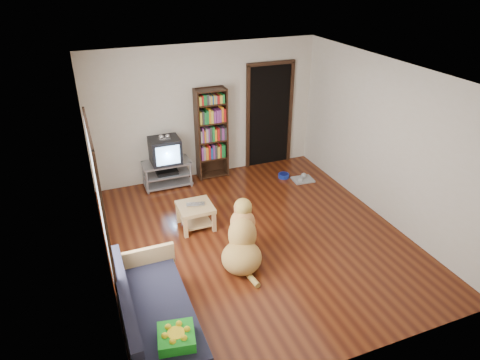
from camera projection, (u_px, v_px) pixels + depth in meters
name	position (u px, v px, depth m)	size (l,w,h in m)	color
ground	(256.00, 238.00, 6.78)	(5.00, 5.00, 0.00)	#58240F
ceiling	(260.00, 74.00, 5.58)	(5.00, 5.00, 0.00)	white
wall_back	(206.00, 112.00, 8.24)	(4.50, 4.50, 0.00)	beige
wall_front	(362.00, 267.00, 4.12)	(4.50, 4.50, 0.00)	beige
wall_left	(96.00, 192.00, 5.45)	(5.00, 5.00, 0.00)	beige
wall_right	(385.00, 142.00, 6.92)	(5.00, 5.00, 0.00)	beige
green_cushion	(176.00, 337.00, 4.39)	(0.37, 0.37, 0.12)	#1F9C1C
laptop	(196.00, 206.00, 6.85)	(0.30, 0.19, 0.02)	silver
dog_bowl	(284.00, 176.00, 8.62)	(0.22, 0.22, 0.08)	navy
grey_rag	(303.00, 180.00, 8.52)	(0.40, 0.32, 0.03)	#9A9A9A
window	(99.00, 196.00, 4.95)	(0.03, 1.46, 1.70)	white
doorway	(269.00, 113.00, 8.75)	(1.03, 0.05, 2.19)	black
tv_stand	(167.00, 173.00, 8.22)	(0.90, 0.45, 0.50)	#99999E
crt_tv	(165.00, 150.00, 8.02)	(0.55, 0.52, 0.58)	black
bookshelf	(211.00, 129.00, 8.27)	(0.60, 0.30, 1.80)	black
sofa	(155.00, 319.00, 4.91)	(0.80, 1.80, 0.80)	tan
coffee_table	(196.00, 212.00, 6.94)	(0.55, 0.55, 0.40)	tan
dog	(242.00, 241.00, 6.12)	(0.78, 1.11, 0.92)	tan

